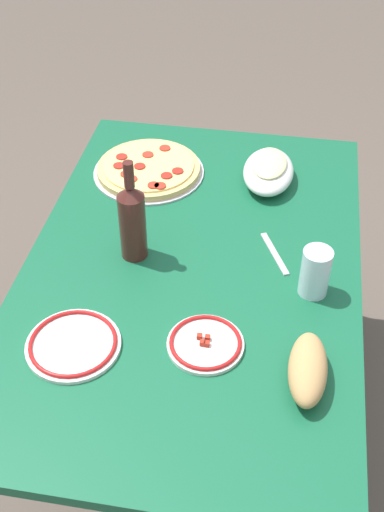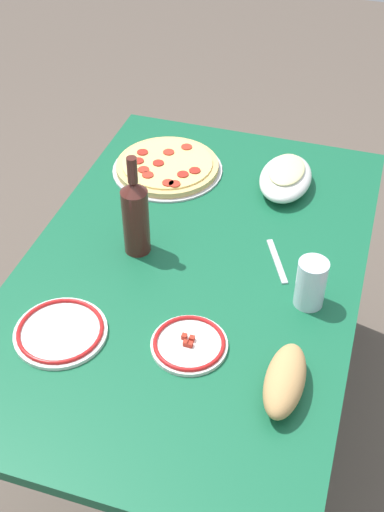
% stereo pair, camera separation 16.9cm
% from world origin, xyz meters
% --- Properties ---
extents(ground_plane, '(8.00, 8.00, 0.00)m').
position_xyz_m(ground_plane, '(0.00, 0.00, 0.00)').
color(ground_plane, brown).
rests_on(ground_plane, ground).
extents(dining_table, '(1.36, 0.87, 0.73)m').
position_xyz_m(dining_table, '(0.00, 0.00, 0.61)').
color(dining_table, '#145938').
rests_on(dining_table, ground).
extents(pepperoni_pizza, '(0.34, 0.34, 0.03)m').
position_xyz_m(pepperoni_pizza, '(-0.39, -0.20, 0.74)').
color(pepperoni_pizza, '#B7B7BC').
rests_on(pepperoni_pizza, dining_table).
extents(baked_pasta_dish, '(0.24, 0.15, 0.08)m').
position_xyz_m(baked_pasta_dish, '(-0.41, 0.16, 0.77)').
color(baked_pasta_dish, white).
rests_on(baked_pasta_dish, dining_table).
extents(wine_bottle, '(0.07, 0.07, 0.29)m').
position_xyz_m(wine_bottle, '(-0.02, -0.16, 0.84)').
color(wine_bottle, '#471E19').
rests_on(wine_bottle, dining_table).
extents(water_glass, '(0.07, 0.07, 0.13)m').
position_xyz_m(water_glass, '(0.05, 0.31, 0.79)').
color(water_glass, silver).
rests_on(water_glass, dining_table).
extents(side_plate_near, '(0.22, 0.22, 0.02)m').
position_xyz_m(side_plate_near, '(0.32, -0.22, 0.73)').
color(side_plate_near, white).
rests_on(side_plate_near, dining_table).
extents(side_plate_far, '(0.18, 0.18, 0.02)m').
position_xyz_m(side_plate_far, '(0.27, 0.08, 0.73)').
color(side_plate_far, white).
rests_on(side_plate_far, dining_table).
extents(bread_loaf, '(0.20, 0.08, 0.08)m').
position_xyz_m(bread_loaf, '(0.33, 0.31, 0.76)').
color(bread_loaf, tan).
rests_on(bread_loaf, dining_table).
extents(fork_right, '(0.16, 0.09, 0.00)m').
position_xyz_m(fork_right, '(-0.08, 0.21, 0.73)').
color(fork_right, '#B7B7BC').
rests_on(fork_right, dining_table).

